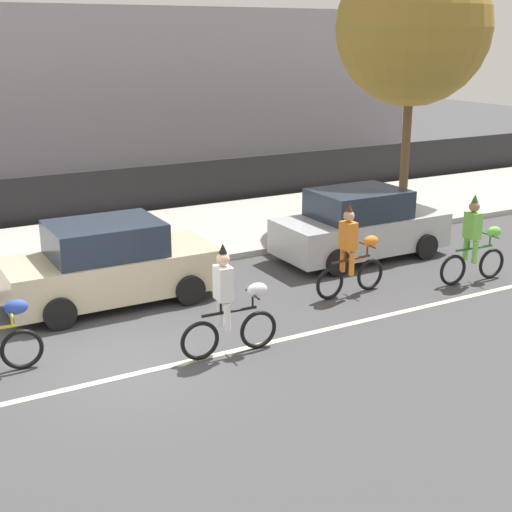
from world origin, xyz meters
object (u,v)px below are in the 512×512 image
parade_cyclist_zebra (230,306)px  parked_car_beige (110,265)px  parade_cyclist_lime (475,244)px  parked_car_silver (360,225)px  parade_cyclist_orange (352,255)px

parade_cyclist_zebra → parked_car_beige: 3.41m
parade_cyclist_lime → parked_car_silver: parade_cyclist_lime is taller
parade_cyclist_zebra → parked_car_silver: (5.13, 3.32, -0.06)m
parked_car_silver → parked_car_beige: same height
parade_cyclist_lime → parked_car_beige: 7.59m
parade_cyclist_lime → parked_car_silver: size_ratio=0.47×
parade_cyclist_zebra → parade_cyclist_orange: same height
parked_car_silver → parked_car_beige: size_ratio=1.00×
parade_cyclist_lime → parade_cyclist_zebra: bearing=-173.4°
parade_cyclist_zebra → parade_cyclist_lime: bearing=6.6°
parked_car_silver → parade_cyclist_orange: bearing=-130.7°
parade_cyclist_orange → parade_cyclist_lime: same height
parade_cyclist_zebra → parked_car_silver: parade_cyclist_zebra is taller
parade_cyclist_zebra → parked_car_silver: 6.11m
parade_cyclist_orange → parade_cyclist_lime: (2.75, -0.63, 0.00)m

